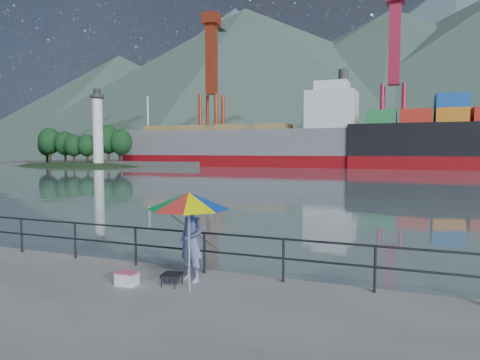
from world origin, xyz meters
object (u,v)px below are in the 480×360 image
at_px(beach_umbrella, 189,201).
at_px(bulk_carrier, 254,145).
at_px(fisherman, 191,241).
at_px(cooler_bag, 127,279).

relative_size(beach_umbrella, bulk_carrier, 0.04).
height_order(fisherman, beach_umbrella, beach_umbrella).
relative_size(cooler_bag, bulk_carrier, 0.01).
distance_m(fisherman, cooler_bag, 1.65).
height_order(fisherman, cooler_bag, fisherman).
xyz_separation_m(cooler_bag, bulk_carrier, (-23.00, 74.32, 3.94)).
xyz_separation_m(fisherman, cooler_bag, (-1.21, -0.81, -0.79)).
height_order(beach_umbrella, bulk_carrier, bulk_carrier).
height_order(cooler_bag, bulk_carrier, bulk_carrier).
bearing_deg(cooler_bag, beach_umbrella, 2.50).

